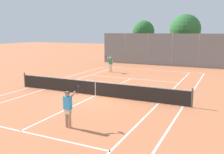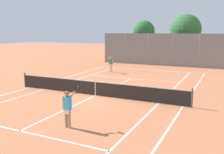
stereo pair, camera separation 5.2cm
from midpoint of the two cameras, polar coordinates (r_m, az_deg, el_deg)
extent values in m
plane|color=#C67047|center=(16.08, -3.89, -4.25)|extent=(120.00, 120.00, 0.00)
cube|color=silver|center=(26.89, 8.53, 1.62)|extent=(11.00, 0.10, 0.01)
cube|color=silver|center=(19.30, -18.32, -2.27)|extent=(0.10, 23.80, 0.01)
cube|color=silver|center=(14.32, 15.84, -6.48)|extent=(0.10, 23.80, 0.01)
cube|color=silver|center=(18.40, -15.22, -2.71)|extent=(0.10, 23.80, 0.01)
cube|color=silver|center=(14.59, 10.51, -5.94)|extent=(0.10, 23.80, 0.01)
cube|color=silver|center=(11.22, -20.34, -11.51)|extent=(8.26, 0.10, 0.01)
cube|color=silver|center=(21.75, 4.33, -0.37)|extent=(8.26, 0.10, 0.01)
cube|color=silver|center=(16.08, -3.89, -4.24)|extent=(0.10, 12.80, 0.01)
cylinder|color=#474C47|center=(19.51, -19.37, -0.61)|extent=(0.10, 0.10, 1.07)
cylinder|color=#474C47|center=(14.12, 17.75, -4.58)|extent=(0.10, 0.10, 1.07)
cube|color=black|center=(15.97, -3.92, -2.64)|extent=(11.90, 0.02, 0.89)
cube|color=white|center=(15.87, -3.94, -1.04)|extent=(11.90, 0.03, 0.06)
cube|color=white|center=(15.97, -3.91, -2.71)|extent=(0.05, 0.03, 0.89)
cylinder|color=tan|center=(11.01, -10.49, -9.18)|extent=(0.13, 0.13, 0.82)
cylinder|color=tan|center=(10.89, -9.79, -9.37)|extent=(0.13, 0.13, 0.82)
cube|color=beige|center=(10.84, -10.19, -7.63)|extent=(0.30, 0.21, 0.24)
cube|color=#3399D8|center=(10.74, -10.26, -5.80)|extent=(0.36, 0.24, 0.56)
sphere|color=tan|center=(10.64, -10.32, -3.79)|extent=(0.22, 0.22, 0.22)
cylinder|color=black|center=(10.62, -10.34, -3.44)|extent=(0.23, 0.23, 0.02)
cylinder|color=tan|center=(10.90, -11.10, -5.92)|extent=(0.08, 0.08, 0.52)
cylinder|color=tan|center=(10.68, -9.28, -4.26)|extent=(0.14, 0.46, 0.35)
cylinder|color=black|center=(10.74, -7.86, -3.24)|extent=(0.06, 0.25, 0.22)
cylinder|color=black|center=(10.81, -7.46, -2.55)|extent=(0.30, 0.23, 0.23)
cylinder|color=beige|center=(25.02, -0.22, 2.02)|extent=(0.13, 0.13, 0.82)
cylinder|color=beige|center=(25.10, -0.58, 2.05)|extent=(0.13, 0.13, 0.82)
cube|color=white|center=(25.01, -0.40, 2.78)|extent=(0.29, 0.20, 0.24)
cube|color=#338C59|center=(24.97, -0.40, 3.60)|extent=(0.35, 0.22, 0.56)
sphere|color=beige|center=(24.93, -0.40, 4.49)|extent=(0.22, 0.22, 0.22)
cylinder|color=black|center=(24.92, -0.40, 4.64)|extent=(0.23, 0.23, 0.02)
cylinder|color=beige|center=(24.87, 0.04, 3.44)|extent=(0.08, 0.08, 0.52)
cylinder|color=beige|center=(24.88, -0.82, 4.25)|extent=(0.11, 0.46, 0.35)
cylinder|color=black|center=(24.70, -1.39, 4.58)|extent=(0.05, 0.25, 0.22)
cylinder|color=black|center=(24.59, -1.53, 4.81)|extent=(0.29, 0.22, 0.23)
sphere|color=#D1DB33|center=(16.96, -4.89, -3.38)|extent=(0.07, 0.07, 0.07)
sphere|color=#D1DB33|center=(19.12, 14.62, -2.10)|extent=(0.07, 0.07, 0.07)
cylinder|color=gray|center=(33.06, -1.74, 6.69)|extent=(0.08, 0.08, 3.83)
cylinder|color=gray|center=(31.83, 3.02, 6.54)|extent=(0.08, 0.08, 3.83)
cylinder|color=gray|center=(30.84, 8.12, 6.32)|extent=(0.08, 0.08, 3.83)
cylinder|color=gray|center=(30.10, 13.51, 6.04)|extent=(0.08, 0.08, 3.83)
cylinder|color=gray|center=(29.65, 19.11, 5.70)|extent=(0.08, 0.08, 3.83)
cube|color=slate|center=(30.44, 10.79, 6.19)|extent=(14.73, 0.02, 3.79)
cylinder|color=brown|center=(34.56, 7.02, 6.08)|extent=(0.28, 0.28, 2.99)
sphere|color=#2D6B33|center=(34.47, 7.12, 10.28)|extent=(2.97, 2.97, 2.97)
sphere|color=#2D6B33|center=(34.57, 7.45, 9.66)|extent=(2.13, 2.13, 2.13)
cylinder|color=brown|center=(33.00, 16.10, 5.50)|extent=(0.24, 0.24, 2.93)
sphere|color=#2D6B33|center=(32.90, 16.35, 10.36)|extent=(3.81, 3.81, 3.81)
sphere|color=#2D6B33|center=(33.03, 16.93, 9.51)|extent=(2.65, 2.65, 2.65)
camera|label=1|loc=(0.03, -90.09, -0.02)|focal=40.00mm
camera|label=2|loc=(0.03, 89.91, 0.02)|focal=40.00mm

